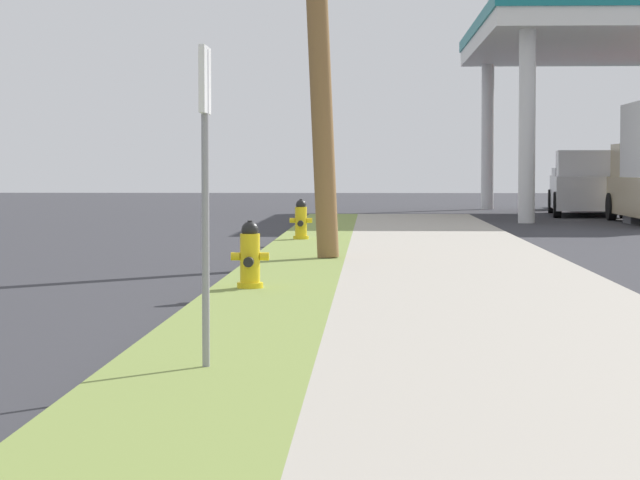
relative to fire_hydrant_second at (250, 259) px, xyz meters
name	(u,v)px	position (x,y,z in m)	size (l,w,h in m)	color
fire_hydrant_second	(250,259)	(0.00, 0.00, 0.00)	(0.42, 0.38, 0.74)	yellow
fire_hydrant_third	(301,222)	(0.03, 10.34, 0.00)	(0.42, 0.37, 0.74)	yellow
street_sign_post	(205,139)	(0.24, -5.93, 1.19)	(0.05, 0.36, 2.12)	gray
car_red_by_near_pump	(628,190)	(9.87, 30.42, 0.28)	(2.04, 4.54, 1.57)	red
car_teal_by_far_pump	(598,188)	(9.45, 33.92, 0.28)	(2.07, 4.56, 1.57)	#197075
truck_silver_on_apron	(586,186)	(7.89, 26.73, 0.47)	(2.59, 5.56, 1.97)	#BCBCC1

